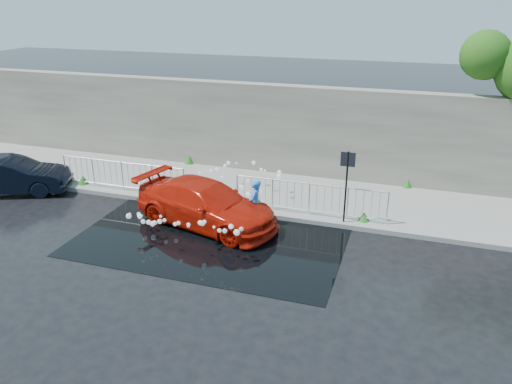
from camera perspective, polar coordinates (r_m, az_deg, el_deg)
ground at (r=14.73m, az=-8.47°, el=-6.65°), size 90.00×90.00×0.00m
pavement at (r=18.86m, az=-1.82°, el=0.43°), size 30.00×4.00×0.15m
curb at (r=17.14m, az=-4.09°, el=-1.89°), size 30.00×0.25×0.16m
retaining_wall at (r=20.28m, az=0.24°, el=7.41°), size 30.00×0.60×3.50m
puddle at (r=15.34m, az=-5.14°, el=-5.25°), size 8.00×5.00×0.01m
sign_post at (r=15.61m, az=10.34°, el=1.85°), size 0.45×0.06×2.50m
railing_left at (r=18.97m, az=-15.03°, el=1.91°), size 5.05×0.05×1.10m
railing_right at (r=16.38m, az=6.09°, el=-0.64°), size 5.05×0.05×1.10m
weeds at (r=18.49m, az=-3.35°, el=0.77°), size 12.17×3.93×0.38m
water_spray at (r=16.37m, az=-5.30°, el=-0.72°), size 3.66×5.65×1.05m
red_car at (r=15.95m, az=-5.72°, el=-1.39°), size 5.21×3.14×1.41m
dark_car at (r=20.51m, az=-26.19°, el=1.68°), size 4.33×2.91×1.35m
person at (r=15.73m, az=-0.12°, el=-1.31°), size 0.41×0.59×1.56m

